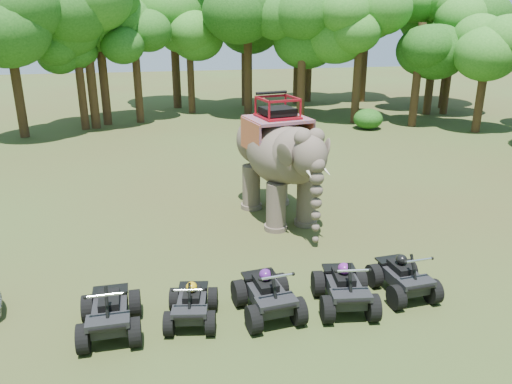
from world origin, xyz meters
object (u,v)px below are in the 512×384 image
(atv_0, at_px, (109,306))
(atv_2, at_px, (268,289))
(atv_3, at_px, (345,282))
(atv_1, at_px, (191,299))
(atv_4, at_px, (404,272))
(elephant, at_px, (278,158))

(atv_0, height_order, atv_2, atv_2)
(atv_0, distance_m, atv_3, 5.61)
(atv_0, bearing_deg, atv_1, 1.09)
(atv_4, bearing_deg, atv_1, 177.12)
(elephant, relative_size, atv_1, 3.27)
(elephant, distance_m, atv_1, 7.19)
(atv_2, xyz_separation_m, atv_3, (1.93, -0.08, -0.00))
(atv_0, xyz_separation_m, atv_3, (5.61, -0.07, 0.01))
(atv_0, relative_size, atv_2, 0.99)
(atv_2, bearing_deg, elephant, 67.47)
(elephant, bearing_deg, atv_4, -83.40)
(atv_1, bearing_deg, atv_0, -167.78)
(atv_4, bearing_deg, atv_2, 178.71)
(atv_0, relative_size, atv_4, 1.05)
(atv_3, bearing_deg, atv_0, -173.05)
(elephant, xyz_separation_m, atv_0, (-5.44, -6.10, -1.50))
(elephant, height_order, atv_0, elephant)
(atv_3, bearing_deg, atv_1, -174.51)
(atv_0, bearing_deg, atv_4, 0.40)
(atv_1, relative_size, atv_3, 0.86)
(atv_3, relative_size, atv_4, 1.06)
(elephant, relative_size, atv_3, 2.80)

